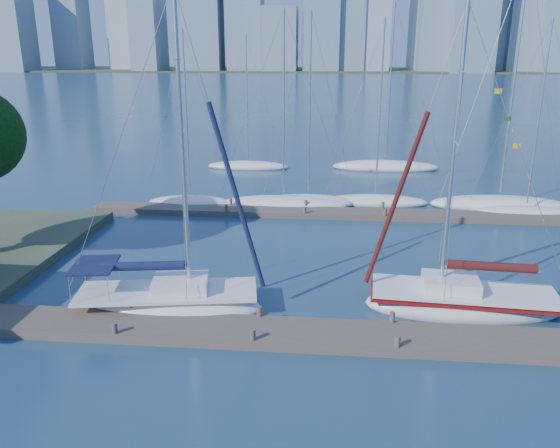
{
  "coord_description": "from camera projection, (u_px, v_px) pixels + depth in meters",
  "views": [
    {
      "loc": [
        2.55,
        -17.77,
        10.03
      ],
      "look_at": [
        0.5,
        4.0,
        3.14
      ],
      "focal_mm": 35.0,
      "sensor_mm": 36.0,
      "label": 1
    }
  ],
  "objects": [
    {
      "name": "bg_boat_2",
      "position": [
        308.0,
        201.0,
        37.45
      ],
      "size": [
        6.57,
        3.74,
        12.92
      ],
      "rotation": [
        0.0,
        0.0,
        0.27
      ],
      "color": "white",
      "rests_on": "ground"
    },
    {
      "name": "sailboat_navy",
      "position": [
        167.0,
        287.0,
        21.85
      ],
      "size": [
        8.0,
        3.72,
        12.85
      ],
      "rotation": [
        0.0,
        0.0,
        0.16
      ],
      "color": "white",
      "rests_on": "ground"
    },
    {
      "name": "bg_boat_4",
      "position": [
        499.0,
        204.0,
        36.78
      ],
      "size": [
        9.41,
        5.52,
        16.39
      ],
      "rotation": [
        0.0,
        0.0,
        0.36
      ],
      "color": "white",
      "rests_on": "ground"
    },
    {
      "name": "bg_boat_1",
      "position": [
        284.0,
        204.0,
        36.9
      ],
      "size": [
        8.85,
        3.58,
        12.99
      ],
      "rotation": [
        0.0,
        0.0,
        0.15
      ],
      "color": "white",
      "rests_on": "ground"
    },
    {
      "name": "ground",
      "position": [
        256.0,
        337.0,
        20.11
      ],
      "size": [
        700.0,
        700.0,
        0.0
      ],
      "primitive_type": "plane",
      "color": "#18334E",
      "rests_on": "ground"
    },
    {
      "name": "far_dock",
      "position": [
        321.0,
        213.0,
        35.08
      ],
      "size": [
        30.0,
        1.8,
        0.36
      ],
      "primitive_type": "cube",
      "color": "brown",
      "rests_on": "ground"
    },
    {
      "name": "bg_boat_3",
      "position": [
        375.0,
        201.0,
        37.71
      ],
      "size": [
        7.46,
        3.75,
        12.45
      ],
      "rotation": [
        0.0,
        0.0,
        0.26
      ],
      "color": "white",
      "rests_on": "ground"
    },
    {
      "name": "skyline",
      "position": [
        388.0,
        2.0,
        282.43
      ],
      "size": [
        503.02,
        51.31,
        98.28
      ],
      "color": "#7C92A0",
      "rests_on": "ground"
    },
    {
      "name": "bg_boat_0",
      "position": [
        191.0,
        202.0,
        37.27
      ],
      "size": [
        5.97,
        2.21,
        11.85
      ],
      "rotation": [
        0.0,
        0.0,
        -0.03
      ],
      "color": "white",
      "rests_on": "ground"
    },
    {
      "name": "near_dock",
      "position": [
        256.0,
        332.0,
        20.05
      ],
      "size": [
        26.0,
        2.0,
        0.4
      ],
      "primitive_type": "cube",
      "color": "brown",
      "rests_on": "ground"
    },
    {
      "name": "far_shore",
      "position": [
        329.0,
        70.0,
        323.99
      ],
      "size": [
        800.0,
        100.0,
        1.5
      ],
      "primitive_type": "cube",
      "color": "#38472D",
      "rests_on": "ground"
    },
    {
      "name": "sailboat_maroon",
      "position": [
        464.0,
        289.0,
        21.87
      ],
      "size": [
        7.96,
        3.12,
        12.29
      ],
      "rotation": [
        0.0,
        0.0,
        -0.07
      ],
      "color": "white",
      "rests_on": "ground"
    },
    {
      "name": "bg_boat_7",
      "position": [
        385.0,
        166.0,
        48.94
      ],
      "size": [
        9.53,
        2.8,
        14.4
      ],
      "rotation": [
        0.0,
        0.0,
        0.04
      ],
      "color": "white",
      "rests_on": "ground"
    },
    {
      "name": "bg_boat_5",
      "position": [
        526.0,
        213.0,
        34.96
      ],
      "size": [
        7.23,
        4.24,
        12.32
      ],
      "rotation": [
        0.0,
        0.0,
        -0.36
      ],
      "color": "white",
      "rests_on": "ground"
    },
    {
      "name": "bg_boat_6",
      "position": [
        248.0,
        166.0,
        49.41
      ],
      "size": [
        7.56,
        4.74,
        11.86
      ],
      "rotation": [
        0.0,
        0.0,
        -0.41
      ],
      "color": "white",
      "rests_on": "ground"
    }
  ]
}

